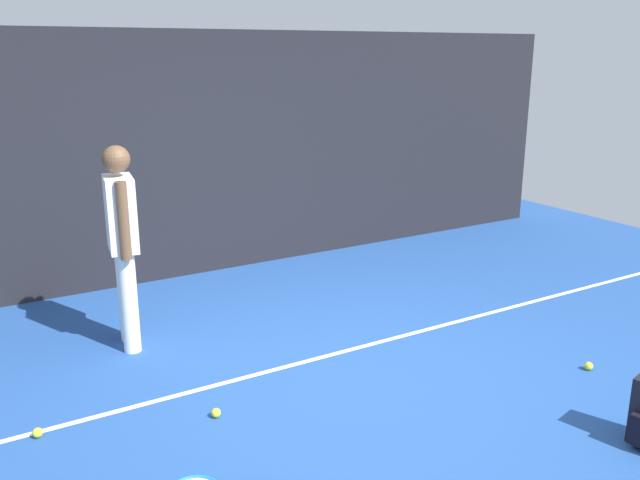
% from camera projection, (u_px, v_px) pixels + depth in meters
% --- Properties ---
extents(ground_plane, '(12.00, 12.00, 0.00)m').
position_uv_depth(ground_plane, '(347.00, 378.00, 5.15)').
color(ground_plane, '#234C93').
extents(back_fence, '(10.00, 0.10, 2.63)m').
position_uv_depth(back_fence, '(197.00, 156.00, 7.27)').
color(back_fence, black).
rests_on(back_fence, ground).
extents(court_line, '(9.00, 0.05, 0.00)m').
position_uv_depth(court_line, '(320.00, 358.00, 5.48)').
color(court_line, white).
rests_on(court_line, ground).
extents(tennis_player, '(0.28, 0.52, 1.70)m').
position_uv_depth(tennis_player, '(122.00, 236.00, 5.45)').
color(tennis_player, white).
rests_on(tennis_player, ground).
extents(tennis_ball_near_player, '(0.07, 0.07, 0.07)m').
position_uv_depth(tennis_ball_near_player, '(216.00, 413.00, 4.58)').
color(tennis_ball_near_player, '#CCE033').
rests_on(tennis_ball_near_player, ground).
extents(tennis_ball_by_fence, '(0.07, 0.07, 0.07)m').
position_uv_depth(tennis_ball_by_fence, '(38.00, 433.00, 4.35)').
color(tennis_ball_by_fence, '#CCE033').
rests_on(tennis_ball_by_fence, ground).
extents(tennis_ball_mid_court, '(0.07, 0.07, 0.07)m').
position_uv_depth(tennis_ball_mid_court, '(589.00, 366.00, 5.26)').
color(tennis_ball_mid_court, '#CCE033').
rests_on(tennis_ball_mid_court, ground).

